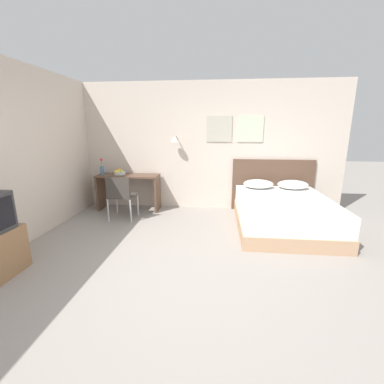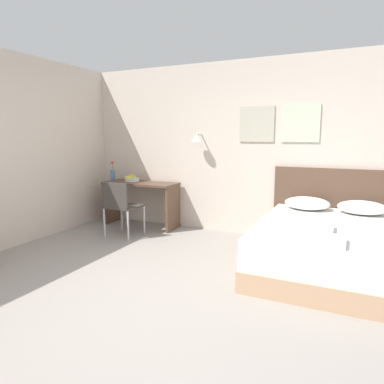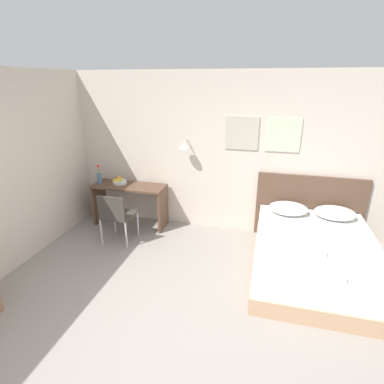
{
  "view_description": "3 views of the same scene",
  "coord_description": "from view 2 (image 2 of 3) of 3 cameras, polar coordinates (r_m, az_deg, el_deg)",
  "views": [
    {
      "loc": [
        0.35,
        -2.66,
        1.69
      ],
      "look_at": [
        -0.06,
        1.33,
        0.71
      ],
      "focal_mm": 24.0,
      "sensor_mm": 36.0,
      "label": 1
    },
    {
      "loc": [
        1.67,
        -2.29,
        1.52
      ],
      "look_at": [
        -0.03,
        1.35,
        0.86
      ],
      "focal_mm": 32.0,
      "sensor_mm": 36.0,
      "label": 2
    },
    {
      "loc": [
        0.79,
        -2.0,
        2.49
      ],
      "look_at": [
        -0.21,
        1.81,
        1.01
      ],
      "focal_mm": 28.0,
      "sensor_mm": 36.0,
      "label": 3
    }
  ],
  "objects": [
    {
      "name": "pillow_left",
      "position": [
        4.88,
        18.63,
        -1.79
      ],
      "size": [
        0.59,
        0.44,
        0.17
      ],
      "color": "white",
      "rests_on": "bed"
    },
    {
      "name": "pillow_right",
      "position": [
        4.85,
        26.5,
        -2.34
      ],
      "size": [
        0.59,
        0.44,
        0.17
      ],
      "color": "white",
      "rests_on": "bed"
    },
    {
      "name": "desk",
      "position": [
        5.86,
        -8.56,
        -0.52
      ],
      "size": [
        1.28,
        0.49,
        0.76
      ],
      "color": "brown",
      "rests_on": "ground_plane"
    },
    {
      "name": "bed",
      "position": [
        4.23,
        21.76,
        -8.66
      ],
      "size": [
        1.55,
        2.01,
        0.54
      ],
      "color": "tan",
      "rests_on": "ground_plane"
    },
    {
      "name": "flower_vase",
      "position": [
        6.1,
        -13.08,
        2.98
      ],
      "size": [
        0.08,
        0.08,
        0.35
      ],
      "color": "#4C7099",
      "rests_on": "desk"
    },
    {
      "name": "wall_back",
      "position": [
        5.39,
        7.15,
        7.17
      ],
      "size": [
        5.84,
        0.31,
        2.65
      ],
      "color": "beige",
      "rests_on": "ground_plane"
    },
    {
      "name": "ground_plane",
      "position": [
        3.22,
        -10.29,
        -19.12
      ],
      "size": [
        24.0,
        24.0,
        0.0
      ],
      "primitive_type": "plane",
      "color": "gray"
    },
    {
      "name": "fruit_bowl",
      "position": [
        5.96,
        -10.01,
        2.2
      ],
      "size": [
        0.24,
        0.24,
        0.13
      ],
      "color": "silver",
      "rests_on": "desk"
    },
    {
      "name": "folded_towel_mid_bed",
      "position": [
        3.42,
        21.65,
        -7.53
      ],
      "size": [
        0.32,
        0.32,
        0.06
      ],
      "color": "white",
      "rests_on": "bed"
    },
    {
      "name": "desk_chair",
      "position": [
        5.28,
        -11.89,
        -1.94
      ],
      "size": [
        0.47,
        0.47,
        0.85
      ],
      "color": "#3D3833",
      "rests_on": "ground_plane"
    },
    {
      "name": "headboard",
      "position": [
        5.17,
        22.66,
        -2.38
      ],
      "size": [
        1.67,
        0.06,
        1.08
      ],
      "color": "brown",
      "rests_on": "ground_plane"
    },
    {
      "name": "folded_towel_near_foot",
      "position": [
        3.86,
        20.22,
        -5.56
      ],
      "size": [
        0.31,
        0.32,
        0.06
      ],
      "color": "white",
      "rests_on": "bed"
    }
  ]
}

